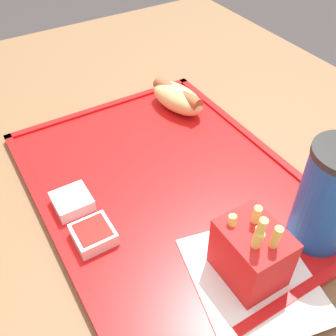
{
  "coord_description": "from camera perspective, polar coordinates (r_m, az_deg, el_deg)",
  "views": [
    {
      "loc": [
        0.39,
        -0.18,
        1.12
      ],
      "look_at": [
        0.04,
        0.03,
        0.75
      ],
      "focal_mm": 42.0,
      "sensor_mm": 36.0,
      "label": 1
    }
  ],
  "objects": [
    {
      "name": "sauce_cup_mayo",
      "position": [
        0.55,
        -13.74,
        -4.69
      ],
      "size": [
        0.05,
        0.05,
        0.02
      ],
      "color": "silver",
      "rests_on": "food_tray"
    },
    {
      "name": "fries_carton",
      "position": [
        0.45,
        11.97,
        -11.96
      ],
      "size": [
        0.08,
        0.06,
        0.12
      ],
      "color": "red",
      "rests_on": "food_tray"
    },
    {
      "name": "food_tray",
      "position": [
        0.57,
        0.0,
        -2.53
      ],
      "size": [
        0.46,
        0.36,
        0.01
      ],
      "color": "red",
      "rests_on": "dining_table"
    },
    {
      "name": "sauce_cup_ketchup",
      "position": [
        0.51,
        -10.78,
        -9.42
      ],
      "size": [
        0.05,
        0.05,
        0.02
      ],
      "color": "silver",
      "rests_on": "food_tray"
    },
    {
      "name": "hot_dog_far",
      "position": [
        0.71,
        1.37,
        10.23
      ],
      "size": [
        0.12,
        0.08,
        0.04
      ],
      "color": "#DBB270",
      "rests_on": "food_tray"
    },
    {
      "name": "paper_napkin",
      "position": [
        0.48,
        12.23,
        -15.39
      ],
      "size": [
        0.18,
        0.17,
        0.0
      ],
      "color": "white",
      "rests_on": "food_tray"
    },
    {
      "name": "soda_cup",
      "position": [
        0.49,
        22.39,
        -3.88
      ],
      "size": [
        0.07,
        0.07,
        0.18
      ],
      "color": "#194CA5",
      "rests_on": "food_tray"
    },
    {
      "name": "dining_table",
      "position": [
        0.88,
        -3.28,
        -17.99
      ],
      "size": [
        1.16,
        1.05,
        0.71
      ],
      "color": "brown",
      "rests_on": "ground_plane"
    }
  ]
}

